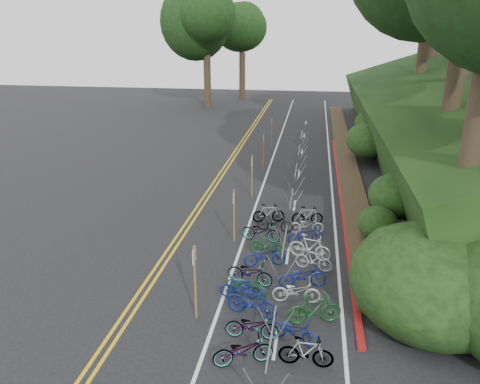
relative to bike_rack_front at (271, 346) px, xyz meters
name	(u,v)px	position (x,y,z in m)	size (l,w,h in m)	color
ground	(194,300)	(-3.06, 3.27, -0.88)	(120.00, 120.00, 0.00)	black
road_markings	(250,202)	(-2.43, 13.37, -0.87)	(7.47, 80.00, 0.01)	gold
red_curb	(341,195)	(2.64, 15.27, -0.83)	(0.25, 28.00, 0.10)	maroon
embankment	(448,131)	(9.90, 22.31, 1.69)	(14.30, 48.14, 9.11)	black
bike_rack_front	(271,346)	(0.00, 0.00, 0.00)	(1.16, 2.99, 1.20)	#939598
bike_racks_rest	(296,175)	(-0.06, 16.27, -0.02)	(1.14, 23.00, 1.17)	#939598
signpost_near	(195,277)	(-2.73, 2.23, 0.64)	(0.08, 0.40, 2.66)	brown
signposts_rest	(258,159)	(-2.46, 17.27, 0.55)	(0.08, 18.40, 2.50)	brown
bike_front	(240,288)	(-1.47, 3.64, -0.45)	(1.42, 0.40, 0.85)	navy
bike_valet	(281,267)	(-0.11, 5.33, -0.40)	(3.46, 12.37, 1.10)	slate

